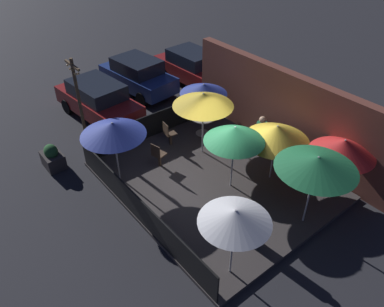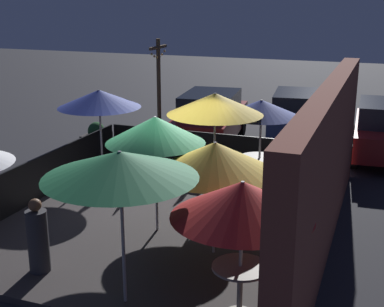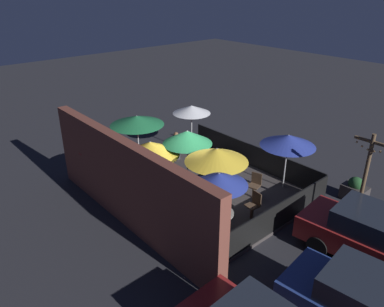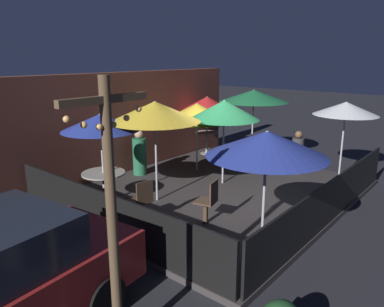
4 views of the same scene
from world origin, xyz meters
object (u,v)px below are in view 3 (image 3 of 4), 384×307
object	(u,v)px
patron_0	(152,202)
patio_umbrella_4	(288,140)
patio_umbrella_0	(103,141)
planter_box	(355,190)
dining_table_0	(106,168)
light_post	(365,177)
patio_chair_1	(254,204)
patio_umbrella_3	(217,155)
patio_chair_0	(255,184)
parked_car_0	(377,238)
patio_umbrella_2	(150,148)
dining_table_1	(218,216)
patio_umbrella_6	(137,120)
patio_umbrella_7	(187,137)
patio_umbrella_5	(192,109)
patio_umbrella_1	(219,179)
patron_1	(176,147)

from	to	relation	value
patron_0	patio_umbrella_4	bearing A→B (deg)	-68.40
patio_umbrella_0	planter_box	world-z (taller)	patio_umbrella_0
dining_table_0	light_post	xyz separation A→B (m)	(-7.87, -4.68, 1.14)
patio_umbrella_0	patio_chair_1	distance (m)	6.08
patio_umbrella_3	patio_chair_0	bearing A→B (deg)	-98.71
parked_car_0	patio_umbrella_0	bearing A→B (deg)	15.17
patio_umbrella_2	dining_table_1	bearing A→B (deg)	-179.55
patio_umbrella_2	patio_umbrella_6	bearing A→B (deg)	-20.77
patio_umbrella_2	patio_umbrella_6	xyz separation A→B (m)	(1.96, -0.74, 0.37)
patio_umbrella_2	parked_car_0	xyz separation A→B (m)	(-7.30, -2.51, -1.04)
patio_umbrella_7	patio_chair_1	size ratio (longest dim) A/B	2.38
patio_umbrella_5	patio_umbrella_3	bearing A→B (deg)	147.82
patio_umbrella_0	patio_umbrella_3	size ratio (longest dim) A/B	0.85
patio_umbrella_5	patio_umbrella_1	bearing A→B (deg)	146.19
patio_umbrella_3	patio_chair_1	size ratio (longest dim) A/B	2.51
patio_umbrella_1	patio_chair_0	size ratio (longest dim) A/B	2.25
patio_umbrella_3	patio_chair_1	xyz separation A→B (m)	(-1.13, -0.69, -1.62)
patio_umbrella_3	patio_umbrella_7	world-z (taller)	patio_umbrella_3
patio_umbrella_1	patio_umbrella_7	bearing A→B (deg)	-23.57
patio_umbrella_2	light_post	bearing A→B (deg)	-148.70
light_post	parked_car_0	world-z (taller)	light_post
planter_box	parked_car_0	size ratio (longest dim) A/B	0.21
patio_umbrella_4	patio_chair_1	xyz separation A→B (m)	(-0.59, 2.46, -1.44)
patio_umbrella_4	dining_table_0	xyz separation A→B (m)	(4.82, 4.93, -1.35)
patio_umbrella_4	patio_umbrella_3	bearing A→B (deg)	80.32
patio_chair_1	planter_box	world-z (taller)	patio_chair_1
patio_umbrella_4	planter_box	bearing A→B (deg)	-146.67
patio_chair_1	parked_car_0	distance (m)	3.76
patio_umbrella_1	patio_umbrella_3	world-z (taller)	patio_umbrella_3
patio_umbrella_3	light_post	distance (m)	4.63
patio_umbrella_0	patron_0	bearing A→B (deg)	178.99
patio_umbrella_2	patio_umbrella_4	bearing A→B (deg)	-127.84
patio_umbrella_3	dining_table_0	distance (m)	4.89
patio_umbrella_6	patron_0	world-z (taller)	patio_umbrella_6
patio_chair_1	patio_umbrella_5	bearing A→B (deg)	-103.23
patio_umbrella_0	dining_table_1	world-z (taller)	patio_umbrella_0
patio_umbrella_5	patron_1	bearing A→B (deg)	104.18
patio_umbrella_1	planter_box	size ratio (longest dim) A/B	2.33
dining_table_0	patron_1	xyz separation A→B (m)	(-0.10, -3.44, -0.04)
patio_umbrella_2	patio_umbrella_3	world-z (taller)	patio_umbrella_3
patio_umbrella_1	parked_car_0	size ratio (longest dim) A/B	0.49
patio_umbrella_1	patio_umbrella_6	distance (m)	5.50
patio_chair_0	patio_umbrella_0	bearing A→B (deg)	-66.64
patio_umbrella_7	planter_box	distance (m)	6.48
patio_chair_0	light_post	bearing A→B (deg)	94.63
patio_chair_0	patron_1	world-z (taller)	patron_1
patron_1	parked_car_0	xyz separation A→B (m)	(-8.93, -0.02, 0.15)
dining_table_1	planter_box	bearing A→B (deg)	-108.15
patio_umbrella_3	planter_box	distance (m)	5.62
patio_umbrella_1	patio_umbrella_5	xyz separation A→B (m)	(5.40, -3.62, 0.06)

